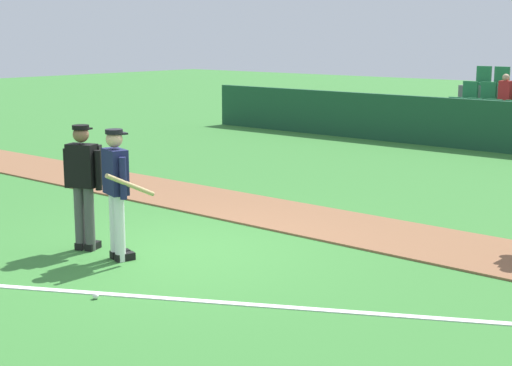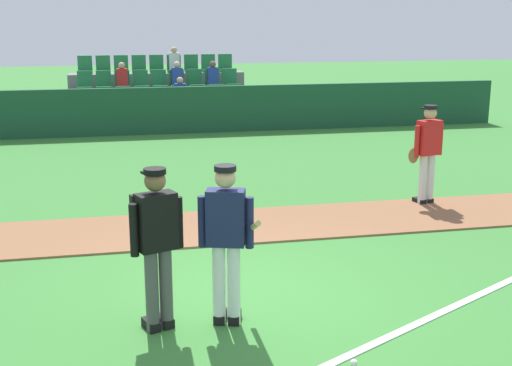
# 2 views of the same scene
# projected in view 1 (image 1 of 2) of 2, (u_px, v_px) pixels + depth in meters

# --- Properties ---
(ground_plane) EXTENTS (80.00, 80.00, 0.00)m
(ground_plane) POSITION_uv_depth(u_px,v_px,m) (176.00, 252.00, 10.71)
(ground_plane) COLOR #387A33
(infield_dirt_path) EXTENTS (28.00, 1.81, 0.03)m
(infield_dirt_path) POSITION_uv_depth(u_px,v_px,m) (294.00, 217.00, 12.69)
(infield_dirt_path) COLOR brown
(infield_dirt_path) RESTS_ON ground
(foul_line_chalk) EXTENTS (10.59, 5.82, 0.01)m
(foul_line_chalk) POSITION_uv_depth(u_px,v_px,m) (333.00, 311.00, 8.42)
(foul_line_chalk) COLOR white
(foul_line_chalk) RESTS_ON ground
(batter_navy_jersey) EXTENTS (0.59, 0.80, 1.76)m
(batter_navy_jersey) POSITION_uv_depth(u_px,v_px,m) (117.00, 189.00, 10.16)
(batter_navy_jersey) COLOR white
(batter_navy_jersey) RESTS_ON ground
(umpire_home_plate) EXTENTS (0.56, 0.41, 1.76)m
(umpire_home_plate) POSITION_uv_depth(u_px,v_px,m) (84.00, 180.00, 10.64)
(umpire_home_plate) COLOR #4C4C4C
(umpire_home_plate) RESTS_ON ground
(baseball) EXTENTS (0.07, 0.07, 0.07)m
(baseball) POSITION_uv_depth(u_px,v_px,m) (96.00, 296.00, 8.81)
(baseball) COLOR white
(baseball) RESTS_ON ground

